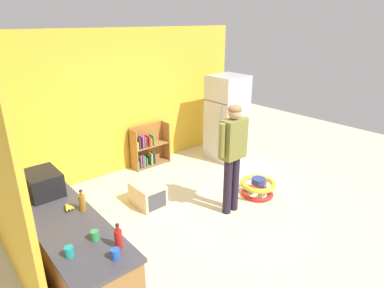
{
  "coord_description": "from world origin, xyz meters",
  "views": [
    {
      "loc": [
        -3.09,
        -3.18,
        2.85
      ],
      "look_at": [
        -0.03,
        0.4,
        1.05
      ],
      "focal_mm": 30.79,
      "sensor_mm": 36.0,
      "label": 1
    }
  ],
  "objects_px": {
    "kitchen_counter": "(67,249)",
    "baby_walker": "(258,187)",
    "blue_cup": "(115,254)",
    "green_cup": "(95,235)",
    "refrigerator": "(227,118)",
    "pet_carrier": "(148,194)",
    "standing_person": "(233,150)",
    "amber_bottle": "(82,202)",
    "banana_bunch": "(68,207)",
    "bookshelf": "(147,148)",
    "ketchup_bottle": "(118,238)",
    "teal_cup": "(69,252)",
    "microwave": "(43,183)"
  },
  "relations": [
    {
      "from": "kitchen_counter",
      "to": "baby_walker",
      "type": "height_order",
      "value": "kitchen_counter"
    },
    {
      "from": "blue_cup",
      "to": "green_cup",
      "type": "height_order",
      "value": "same"
    },
    {
      "from": "refrigerator",
      "to": "pet_carrier",
      "type": "relative_size",
      "value": 3.22
    },
    {
      "from": "standing_person",
      "to": "amber_bottle",
      "type": "height_order",
      "value": "standing_person"
    },
    {
      "from": "refrigerator",
      "to": "banana_bunch",
      "type": "height_order",
      "value": "refrigerator"
    },
    {
      "from": "standing_person",
      "to": "refrigerator",
      "type": "bearing_deg",
      "value": 46.04
    },
    {
      "from": "standing_person",
      "to": "green_cup",
      "type": "distance_m",
      "value": 2.45
    },
    {
      "from": "baby_walker",
      "to": "pet_carrier",
      "type": "relative_size",
      "value": 1.09
    },
    {
      "from": "bookshelf",
      "to": "pet_carrier",
      "type": "bearing_deg",
      "value": -123.47
    },
    {
      "from": "kitchen_counter",
      "to": "baby_walker",
      "type": "xyz_separation_m",
      "value": [
        3.2,
        -0.13,
        -0.29
      ]
    },
    {
      "from": "amber_bottle",
      "to": "ketchup_bottle",
      "type": "relative_size",
      "value": 1.0
    },
    {
      "from": "standing_person",
      "to": "baby_walker",
      "type": "height_order",
      "value": "standing_person"
    },
    {
      "from": "bookshelf",
      "to": "teal_cup",
      "type": "xyz_separation_m",
      "value": [
        -2.65,
        -2.84,
        0.58
      ]
    },
    {
      "from": "standing_person",
      "to": "amber_bottle",
      "type": "distance_m",
      "value": 2.28
    },
    {
      "from": "kitchen_counter",
      "to": "teal_cup",
      "type": "bearing_deg",
      "value": -104.26
    },
    {
      "from": "microwave",
      "to": "pet_carrier",
      "type": "bearing_deg",
      "value": 9.54
    },
    {
      "from": "blue_cup",
      "to": "green_cup",
      "type": "relative_size",
      "value": 1.0
    },
    {
      "from": "refrigerator",
      "to": "teal_cup",
      "type": "xyz_separation_m",
      "value": [
        -4.17,
        -2.1,
        0.06
      ]
    },
    {
      "from": "blue_cup",
      "to": "teal_cup",
      "type": "bearing_deg",
      "value": 135.58
    },
    {
      "from": "pet_carrier",
      "to": "kitchen_counter",
      "type": "bearing_deg",
      "value": -152.43
    },
    {
      "from": "bookshelf",
      "to": "green_cup",
      "type": "distance_m",
      "value": 3.7
    },
    {
      "from": "refrigerator",
      "to": "amber_bottle",
      "type": "height_order",
      "value": "refrigerator"
    },
    {
      "from": "refrigerator",
      "to": "microwave",
      "type": "height_order",
      "value": "refrigerator"
    },
    {
      "from": "refrigerator",
      "to": "ketchup_bottle",
      "type": "relative_size",
      "value": 7.24
    },
    {
      "from": "bookshelf",
      "to": "blue_cup",
      "type": "height_order",
      "value": "blue_cup"
    },
    {
      "from": "refrigerator",
      "to": "baby_walker",
      "type": "distance_m",
      "value": 1.87
    },
    {
      "from": "pet_carrier",
      "to": "green_cup",
      "type": "xyz_separation_m",
      "value": [
        -1.52,
        -1.48,
        0.77
      ]
    },
    {
      "from": "bookshelf",
      "to": "standing_person",
      "type": "distance_m",
      "value": 2.39
    },
    {
      "from": "standing_person",
      "to": "bookshelf",
      "type": "bearing_deg",
      "value": 90.6
    },
    {
      "from": "baby_walker",
      "to": "refrigerator",
      "type": "bearing_deg",
      "value": 62.69
    },
    {
      "from": "blue_cup",
      "to": "ketchup_bottle",
      "type": "bearing_deg",
      "value": 49.89
    },
    {
      "from": "kitchen_counter",
      "to": "teal_cup",
      "type": "height_order",
      "value": "teal_cup"
    },
    {
      "from": "pet_carrier",
      "to": "green_cup",
      "type": "relative_size",
      "value": 5.81
    },
    {
      "from": "microwave",
      "to": "baby_walker",
      "type": "bearing_deg",
      "value": -12.54
    },
    {
      "from": "kitchen_counter",
      "to": "banana_bunch",
      "type": "height_order",
      "value": "banana_bunch"
    },
    {
      "from": "microwave",
      "to": "amber_bottle",
      "type": "distance_m",
      "value": 0.68
    },
    {
      "from": "microwave",
      "to": "blue_cup",
      "type": "relative_size",
      "value": 5.05
    },
    {
      "from": "kitchen_counter",
      "to": "standing_person",
      "type": "relative_size",
      "value": 1.36
    },
    {
      "from": "amber_bottle",
      "to": "green_cup",
      "type": "relative_size",
      "value": 2.59
    },
    {
      "from": "pet_carrier",
      "to": "microwave",
      "type": "bearing_deg",
      "value": -170.46
    },
    {
      "from": "banana_bunch",
      "to": "blue_cup",
      "type": "height_order",
      "value": "blue_cup"
    },
    {
      "from": "ketchup_bottle",
      "to": "kitchen_counter",
      "type": "bearing_deg",
      "value": 103.46
    },
    {
      "from": "kitchen_counter",
      "to": "ketchup_bottle",
      "type": "height_order",
      "value": "ketchup_bottle"
    },
    {
      "from": "ketchup_bottle",
      "to": "bookshelf",
      "type": "bearing_deg",
      "value": 53.14
    },
    {
      "from": "bookshelf",
      "to": "microwave",
      "type": "bearing_deg",
      "value": -147.49
    },
    {
      "from": "bookshelf",
      "to": "standing_person",
      "type": "relative_size",
      "value": 0.5
    },
    {
      "from": "ketchup_bottle",
      "to": "baby_walker",
      "type": "bearing_deg",
      "value": 13.98
    },
    {
      "from": "standing_person",
      "to": "banana_bunch",
      "type": "relative_size",
      "value": 11.0
    },
    {
      "from": "blue_cup",
      "to": "microwave",
      "type": "bearing_deg",
      "value": 93.34
    },
    {
      "from": "banana_bunch",
      "to": "microwave",
      "type": "bearing_deg",
      "value": 98.53
    }
  ]
}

